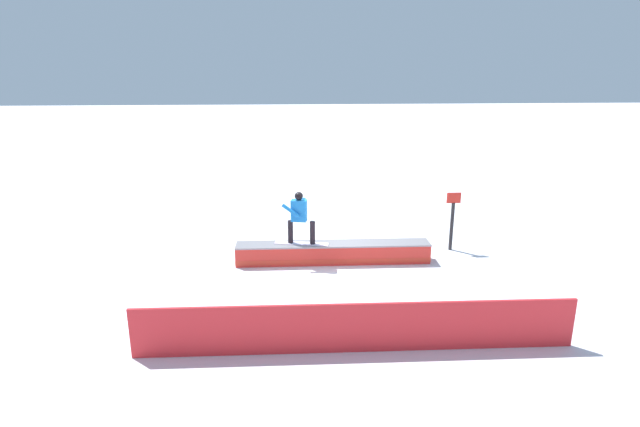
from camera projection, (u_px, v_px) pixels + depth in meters
ground_plane at (333, 262)px, 13.78m from camera, size 120.00×120.00×0.00m
grind_box at (333, 254)px, 13.71m from camera, size 5.24×0.71×0.55m
snowboarder at (300, 216)px, 13.37m from camera, size 1.48×0.57×1.43m
safety_fence at (356, 328)px, 9.33m from camera, size 8.23×0.21×0.98m
trail_marker at (452, 219)px, 14.47m from camera, size 0.40×0.10×1.70m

